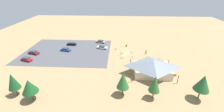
# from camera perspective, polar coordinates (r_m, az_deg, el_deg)

# --- Properties ---
(ground) EXTENTS (160.00, 160.00, 0.00)m
(ground) POSITION_cam_1_polar(r_m,az_deg,el_deg) (63.74, 5.16, 1.17)
(ground) COLOR #9E7F56
(ground) RESTS_ON ground
(parking_lot_asphalt) EXTENTS (37.35, 28.05, 0.05)m
(parking_lot_asphalt) POSITION_cam_1_polar(r_m,az_deg,el_deg) (68.35, -16.86, 1.91)
(parking_lot_asphalt) COLOR #4C4C51
(parking_lot_asphalt) RESTS_ON ground
(bike_pavilion) EXTENTS (13.84, 10.04, 5.28)m
(bike_pavilion) POSITION_cam_1_polar(r_m,az_deg,el_deg) (49.54, 15.49, -3.86)
(bike_pavilion) COLOR beige
(bike_pavilion) RESTS_ON ground
(trash_bin) EXTENTS (0.60, 0.60, 0.90)m
(trash_bin) POSITION_cam_1_polar(r_m,az_deg,el_deg) (70.43, 5.65, 4.08)
(trash_bin) COLOR brown
(trash_bin) RESTS_ON ground
(lot_sign) EXTENTS (0.56, 0.08, 2.20)m
(lot_sign) POSITION_cam_1_polar(r_m,az_deg,el_deg) (62.85, 1.37, 2.31)
(lot_sign) COLOR #99999E
(lot_sign) RESTS_ON ground
(pine_far_west) EXTENTS (2.92, 2.92, 6.71)m
(pine_far_west) POSITION_cam_1_polar(r_m,az_deg,el_deg) (38.84, 16.34, -10.39)
(pine_far_west) COLOR brown
(pine_far_west) RESTS_ON ground
(pine_far_east) EXTENTS (3.88, 3.88, 6.16)m
(pine_far_east) POSITION_cam_1_polar(r_m,az_deg,el_deg) (42.22, -29.58, -10.20)
(pine_far_east) COLOR brown
(pine_far_east) RESTS_ON ground
(pine_midwest) EXTENTS (3.32, 3.32, 6.92)m
(pine_midwest) POSITION_cam_1_polar(r_m,az_deg,el_deg) (38.36, 4.32, -9.45)
(pine_midwest) COLOR brown
(pine_midwest) RESTS_ON ground
(pine_west) EXTENTS (3.83, 3.83, 7.23)m
(pine_west) POSITION_cam_1_polar(r_m,az_deg,el_deg) (43.03, 31.91, -8.89)
(pine_west) COLOR brown
(pine_west) RESTS_ON ground
(pine_east) EXTENTS (2.99, 2.99, 6.72)m
(pine_east) POSITION_cam_1_polar(r_m,az_deg,el_deg) (46.17, -34.20, -8.15)
(pine_east) COLOR brown
(pine_east) RESTS_ON ground
(bicycle_white_lone_east) EXTENTS (1.54, 0.80, 0.77)m
(bicycle_white_lone_east) POSITION_cam_1_polar(r_m,az_deg,el_deg) (58.81, 3.72, -0.68)
(bicycle_white_lone_east) COLOR black
(bicycle_white_lone_east) RESTS_ON ground
(bicycle_teal_near_porch) EXTENTS (0.48, 1.75, 0.81)m
(bicycle_teal_near_porch) POSITION_cam_1_polar(r_m,az_deg,el_deg) (60.53, 7.91, -0.03)
(bicycle_teal_near_porch) COLOR black
(bicycle_teal_near_porch) RESTS_ON ground
(bicycle_black_edge_north) EXTENTS (1.66, 0.48, 0.74)m
(bicycle_black_edge_north) POSITION_cam_1_polar(r_m,az_deg,el_deg) (60.11, 15.70, -1.05)
(bicycle_black_edge_north) COLOR black
(bicycle_black_edge_north) RESTS_ON ground
(bicycle_red_front_row) EXTENTS (0.63, 1.54, 0.77)m
(bicycle_red_front_row) POSITION_cam_1_polar(r_m,az_deg,el_deg) (63.79, 7.57, 1.40)
(bicycle_red_front_row) COLOR black
(bicycle_red_front_row) RESTS_ON ground
(bicycle_purple_by_bin) EXTENTS (1.32, 1.25, 0.81)m
(bicycle_purple_by_bin) POSITION_cam_1_polar(r_m,az_deg,el_deg) (63.15, 3.82, 1.35)
(bicycle_purple_by_bin) COLOR black
(bicycle_purple_by_bin) RESTS_ON ground
(bicycle_blue_lone_west) EXTENTS (0.48, 1.81, 0.90)m
(bicycle_blue_lone_west) POSITION_cam_1_polar(r_m,az_deg,el_deg) (59.12, 19.07, -1.99)
(bicycle_blue_lone_west) COLOR black
(bicycle_blue_lone_west) RESTS_ON ground
(bicycle_orange_near_sign) EXTENTS (1.40, 0.99, 0.84)m
(bicycle_orange_near_sign) POSITION_cam_1_polar(r_m,az_deg,el_deg) (60.51, 17.90, -1.16)
(bicycle_orange_near_sign) COLOR black
(bicycle_orange_near_sign) RESTS_ON ground
(bicycle_yellow_yard_right) EXTENTS (1.24, 1.14, 0.78)m
(bicycle_yellow_yard_right) POSITION_cam_1_polar(r_m,az_deg,el_deg) (61.65, 3.34, 0.68)
(bicycle_yellow_yard_right) COLOR black
(bicycle_yellow_yard_right) RESTS_ON ground
(bicycle_green_yard_center) EXTENTS (0.97, 1.62, 0.88)m
(bicycle_green_yard_center) POSITION_cam_1_polar(r_m,az_deg,el_deg) (58.26, 15.77, -1.92)
(bicycle_green_yard_center) COLOR black
(bicycle_green_yard_center) RESTS_ON ground
(bicycle_silver_yard_front) EXTENTS (1.75, 0.48, 0.79)m
(bicycle_silver_yard_front) POSITION_cam_1_polar(r_m,az_deg,el_deg) (60.64, 13.77, -0.55)
(bicycle_silver_yard_front) COLOR black
(bicycle_silver_yard_front) RESTS_ON ground
(car_blue_by_curb) EXTENTS (4.77, 2.71, 1.41)m
(car_blue_by_curb) POSITION_cam_1_polar(r_m,az_deg,el_deg) (68.33, -17.64, 2.45)
(car_blue_by_curb) COLOR #1E42B2
(car_blue_by_curb) RESTS_ON parking_lot_asphalt
(car_maroon_second_row) EXTENTS (4.92, 3.05, 1.42)m
(car_maroon_second_row) POSITION_cam_1_polar(r_m,az_deg,el_deg) (70.64, -28.20, 1.24)
(car_maroon_second_row) COLOR maroon
(car_maroon_second_row) RESTS_ON parking_lot_asphalt
(car_white_mid_lot) EXTENTS (4.94, 2.78, 1.35)m
(car_white_mid_lot) POSITION_cam_1_polar(r_m,az_deg,el_deg) (67.64, -3.87, 3.44)
(car_white_mid_lot) COLOR white
(car_white_mid_lot) RESTS_ON parking_lot_asphalt
(car_black_aisle_side) EXTENTS (4.45, 1.92, 1.38)m
(car_black_aisle_side) POSITION_cam_1_polar(r_m,az_deg,el_deg) (74.04, -15.46, 4.60)
(car_black_aisle_side) COLOR black
(car_black_aisle_side) RESTS_ON parking_lot_asphalt
(car_red_inner_stall) EXTENTS (4.71, 2.91, 1.48)m
(car_red_inner_stall) POSITION_cam_1_polar(r_m,az_deg,el_deg) (65.72, -30.36, -1.05)
(car_red_inner_stall) COLOR red
(car_red_inner_stall) RESTS_ON parking_lot_asphalt
(car_tan_back_corner) EXTENTS (4.96, 3.05, 1.32)m
(car_tan_back_corner) POSITION_cam_1_polar(r_m,az_deg,el_deg) (74.65, -4.47, 5.66)
(car_tan_back_corner) COLOR tan
(car_tan_back_corner) RESTS_ON parking_lot_asphalt
(visitor_near_lot) EXTENTS (0.36, 0.39, 1.81)m
(visitor_near_lot) POSITION_cam_1_polar(r_m,az_deg,el_deg) (63.93, 13.10, 1.57)
(visitor_near_lot) COLOR #2D3347
(visitor_near_lot) RESTS_ON ground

